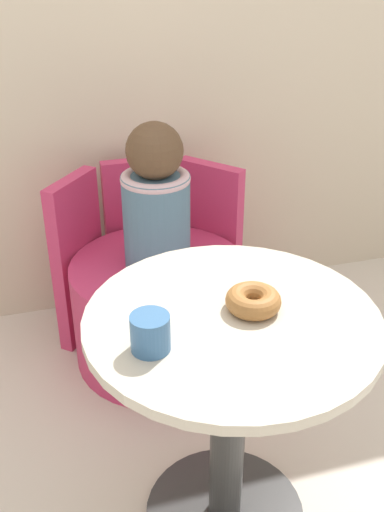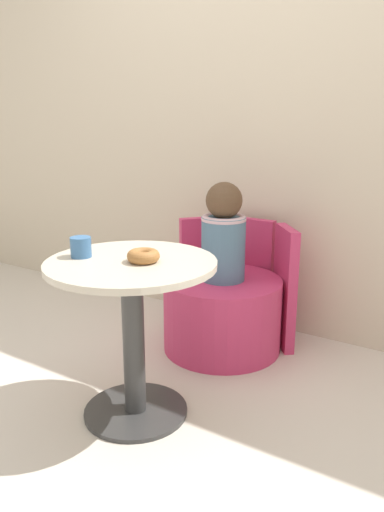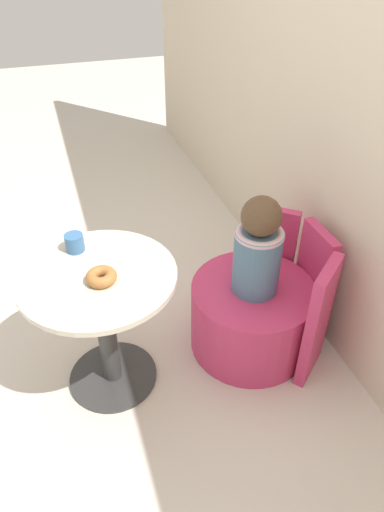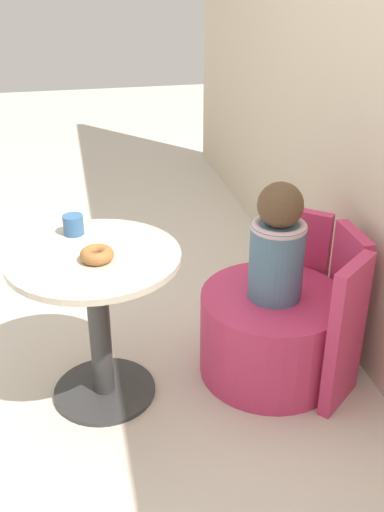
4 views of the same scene
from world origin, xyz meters
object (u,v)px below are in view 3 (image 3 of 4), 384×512
object	(u,v)px
round_table	(103,310)
donut	(101,277)
child_figure	(258,248)
tub_chair	(251,316)
cup	(75,243)

from	to	relation	value
round_table	donut	world-z (taller)	donut
round_table	donut	size ratio (longest dim) A/B	5.30
child_figure	round_table	bearing A→B (deg)	-89.69
tub_chair	child_figure	size ratio (longest dim) A/B	1.23
tub_chair	donut	distance (m)	0.85
tub_chair	child_figure	world-z (taller)	child_figure
child_figure	cup	xyz separation A→B (m)	(-0.19, -0.78, 0.07)
round_table	child_figure	distance (m)	0.73
tub_chair	cup	world-z (taller)	cup
tub_chair	round_table	bearing A→B (deg)	-89.69
tub_chair	donut	size ratio (longest dim) A/B	4.92
tub_chair	cup	size ratio (longest dim) A/B	7.55
child_figure	tub_chair	bearing A→B (deg)	180.00
child_figure	cup	size ratio (longest dim) A/B	6.14
round_table	child_figure	xyz separation A→B (m)	(-0.00, 0.71, 0.16)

